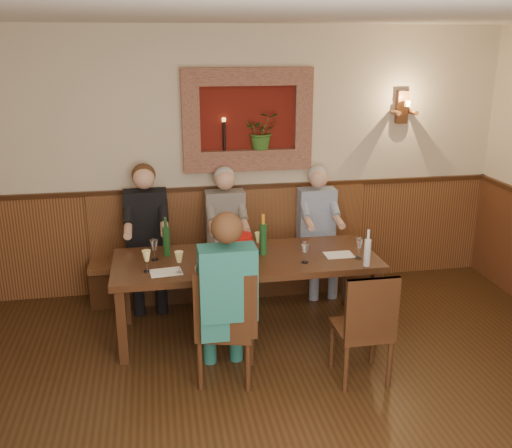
{
  "coord_description": "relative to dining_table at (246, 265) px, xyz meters",
  "views": [
    {
      "loc": [
        -0.77,
        -2.94,
        2.63
      ],
      "look_at": [
        0.1,
        1.9,
        1.05
      ],
      "focal_mm": 40.0,
      "sensor_mm": 36.0,
      "label": 1
    }
  ],
  "objects": [
    {
      "name": "person_bench_left",
      "position": [
        -0.89,
        0.84,
        -0.07
      ],
      "size": [
        0.44,
        0.53,
        1.46
      ],
      "color": "black",
      "rests_on": "ground"
    },
    {
      "name": "spittoon_bucket",
      "position": [
        -0.09,
        -0.14,
        0.21
      ],
      "size": [
        0.31,
        0.31,
        0.27
      ],
      "primitive_type": "cylinder",
      "rotation": [
        0.0,
        0.0,
        0.39
      ],
      "color": "red",
      "rests_on": "dining_table"
    },
    {
      "name": "wine_glass_2",
      "position": [
        -0.89,
        -0.18,
        0.17
      ],
      "size": [
        0.08,
        0.08,
        0.19
      ],
      "primitive_type": null,
      "color": "#FFFA98",
      "rests_on": "dining_table"
    },
    {
      "name": "wine_glass_0",
      "position": [
        -0.26,
        0.05,
        0.17
      ],
      "size": [
        0.08,
        0.08,
        0.19
      ],
      "primitive_type": null,
      "color": "white",
      "rests_on": "dining_table"
    },
    {
      "name": "wine_glass_3",
      "position": [
        0.14,
        0.12,
        0.17
      ],
      "size": [
        0.08,
        0.08,
        0.19
      ],
      "primitive_type": null,
      "color": "#FFFA98",
      "rests_on": "dining_table"
    },
    {
      "name": "wine_glass_1",
      "position": [
        -0.0,
        -0.17,
        0.17
      ],
      "size": [
        0.08,
        0.08,
        0.19
      ],
      "primitive_type": null,
      "color": "#FFFA98",
      "rests_on": "dining_table"
    },
    {
      "name": "person_bench_mid",
      "position": [
        -0.07,
        0.84,
        -0.1
      ],
      "size": [
        0.41,
        0.5,
        1.4
      ],
      "color": "#575150",
      "rests_on": "ground"
    },
    {
      "name": "tasting_sheet_a",
      "position": [
        -0.73,
        -0.22,
        0.08
      ],
      "size": [
        0.29,
        0.22,
        0.0
      ],
      "primitive_type": "cube",
      "rotation": [
        0.0,
        0.0,
        0.11
      ],
      "color": "white",
      "rests_on": "dining_table"
    },
    {
      "name": "wainscoting",
      "position": [
        0.0,
        -1.85,
        -0.09
      ],
      "size": [
        6.02,
        6.02,
        1.15
      ],
      "color": "#4C2515",
      "rests_on": "ground"
    },
    {
      "name": "wall_niche",
      "position": [
        0.24,
        1.09,
        1.13
      ],
      "size": [
        1.36,
        0.3,
        1.06
      ],
      "color": "#5C140D",
      "rests_on": "ground"
    },
    {
      "name": "wine_glass_6",
      "position": [
        0.49,
        -0.22,
        0.17
      ],
      "size": [
        0.08,
        0.08,
        0.19
      ],
      "primitive_type": null,
      "color": "white",
      "rests_on": "dining_table"
    },
    {
      "name": "tasting_sheet_d",
      "position": [
        -0.27,
        -0.28,
        0.08
      ],
      "size": [
        0.33,
        0.24,
        0.0
      ],
      "primitive_type": "cube",
      "rotation": [
        0.0,
        0.0,
        -0.04
      ],
      "color": "white",
      "rests_on": "dining_table"
    },
    {
      "name": "tasting_sheet_c",
      "position": [
        0.86,
        -0.09,
        0.08
      ],
      "size": [
        0.26,
        0.19,
        0.0
      ],
      "primitive_type": "cube",
      "rotation": [
        0.0,
        0.0,
        -0.01
      ],
      "color": "white",
      "rests_on": "dining_table"
    },
    {
      "name": "wine_glass_5",
      "position": [
        -0.82,
        0.09,
        0.17
      ],
      "size": [
        0.08,
        0.08,
        0.19
      ],
      "primitive_type": null,
      "color": "white",
      "rests_on": "dining_table"
    },
    {
      "name": "wine_glass_7",
      "position": [
        1.0,
        -0.2,
        0.17
      ],
      "size": [
        0.08,
        0.08,
        0.19
      ],
      "primitive_type": null,
      "color": "white",
      "rests_on": "dining_table"
    },
    {
      "name": "wall_sconce",
      "position": [
        1.9,
        1.08,
        1.27
      ],
      "size": [
        0.25,
        0.2,
        0.35
      ],
      "color": "#4C2515",
      "rests_on": "ground"
    },
    {
      "name": "tasting_sheet_b",
      "position": [
        -0.08,
        -0.15,
        0.08
      ],
      "size": [
        0.3,
        0.23,
        0.0
      ],
      "primitive_type": "cube",
      "rotation": [
        0.0,
        0.0,
        0.14
      ],
      "color": "white",
      "rests_on": "dining_table"
    },
    {
      "name": "dining_table",
      "position": [
        0.0,
        0.0,
        0.0
      ],
      "size": [
        2.4,
        0.9,
        0.75
      ],
      "color": "black",
      "rests_on": "ground"
    },
    {
      "name": "person_chair_front",
      "position": [
        -0.28,
        -0.78,
        -0.07
      ],
      "size": [
        0.43,
        0.53,
        1.46
      ],
      "color": "#1B515F",
      "rests_on": "ground"
    },
    {
      "name": "bench",
      "position": [
        0.0,
        0.94,
        -0.35
      ],
      "size": [
        3.0,
        0.45,
        1.11
      ],
      "color": "#381E0F",
      "rests_on": "ground"
    },
    {
      "name": "wine_glass_8",
      "position": [
        -0.62,
        -0.25,
        0.17
      ],
      "size": [
        0.08,
        0.08,
        0.19
      ],
      "primitive_type": null,
      "color": "#FFFA98",
      "rests_on": "dining_table"
    },
    {
      "name": "wine_bottle_green_b",
      "position": [
        -0.71,
        0.19,
        0.22
      ],
      "size": [
        0.08,
        0.08,
        0.36
      ],
      "rotation": [
        0.0,
        0.0,
        -0.25
      ],
      "color": "#19471E",
      "rests_on": "dining_table"
    },
    {
      "name": "water_bottle",
      "position": [
        1.01,
        -0.38,
        0.21
      ],
      "size": [
        0.07,
        0.07,
        0.33
      ],
      "rotation": [
        0.0,
        0.0,
        0.25
      ],
      "color": "silver",
      "rests_on": "dining_table"
    },
    {
      "name": "wine_bottle_green_a",
      "position": [
        0.17,
        0.06,
        0.23
      ],
      "size": [
        0.09,
        0.09,
        0.39
      ],
      "rotation": [
        0.0,
        0.0,
        0.36
      ],
      "color": "#19471E",
      "rests_on": "dining_table"
    },
    {
      "name": "wine_glass_4",
      "position": [
        -0.26,
        -0.35,
        0.17
      ],
      "size": [
        0.08,
        0.08,
        0.19
      ],
      "primitive_type": null,
      "color": "#FFFA98",
      "rests_on": "dining_table"
    },
    {
      "name": "room_shell",
      "position": [
        0.0,
        -1.85,
        1.21
      ],
      "size": [
        6.04,
        6.04,
        2.82
      ],
      "color": "beige",
      "rests_on": "ground"
    },
    {
      "name": "chair_near_right",
      "position": [
        0.79,
        -0.94,
        -0.4
      ],
      "size": [
        0.42,
        0.42,
        0.95
      ],
      "rotation": [
        0.0,
        0.0,
        -0.0
      ],
      "color": "black",
      "rests_on": "ground"
    },
    {
      "name": "person_bench_right",
      "position": [
        0.93,
        0.84,
        -0.11
      ],
      "size": [
        0.4,
        0.49,
        1.37
      ],
      "color": "navy",
      "rests_on": "ground"
    },
    {
      "name": "chair_near_left",
      "position": [
        -0.29,
        -0.75,
        -0.39
      ],
      "size": [
        0.53,
        0.53,
        0.99
      ],
      "rotation": [
        0.0,
        0.0,
        -0.24
      ],
      "color": "black",
      "rests_on": "ground"
    }
  ]
}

